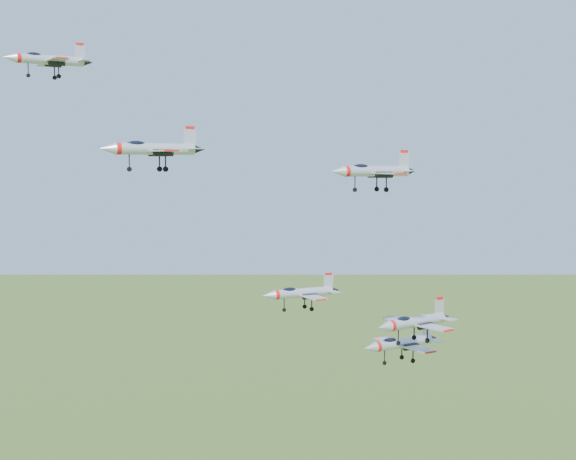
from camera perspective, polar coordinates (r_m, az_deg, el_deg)
jet_lead at (r=109.09m, az=-16.72°, el=11.53°), size 11.50×9.52×3.07m
jet_left_high at (r=96.41m, az=-9.63°, el=5.73°), size 12.97×10.83×3.47m
jet_right_high at (r=90.08m, az=6.11°, el=4.20°), size 11.11×9.29×2.97m
jet_left_low at (r=116.62m, az=0.93°, el=-4.47°), size 12.50×10.46×3.35m
jet_right_low at (r=110.16m, az=8.96°, el=-6.46°), size 13.64×11.23×3.65m
jet_trail at (r=118.73m, az=8.01°, el=-7.95°), size 13.79×11.37×3.69m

